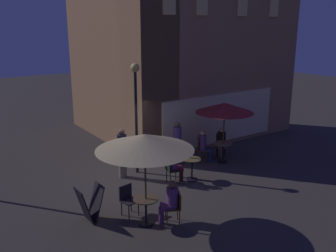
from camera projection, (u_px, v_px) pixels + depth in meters
The scene contains 20 objects.
ground_plane at pixel (137, 181), 12.74m from camera, with size 60.00×60.00×0.00m, color #3A3431.
cafe_building at pixel (171, 54), 16.51m from camera, with size 8.72×7.38×7.82m.
street_lamp_near_corner at pixel (136, 99), 12.81m from camera, with size 0.31×0.31×3.93m.
menu_sandwich_board at pixel (90, 204), 10.03m from camera, with size 0.68×0.57×0.99m.
cafe_table_0 at pixel (146, 207), 9.83m from camera, with size 0.67×0.67×0.77m.
cafe_table_1 at pixel (223, 149), 14.35m from camera, with size 0.69×0.69×0.78m.
cafe_table_2 at pixel (192, 166), 12.73m from camera, with size 0.62×0.62×0.76m.
patio_umbrella_0 at pixel (145, 142), 9.36m from camera, with size 2.52×2.52×2.53m.
patio_umbrella_1 at pixel (225, 108), 13.93m from camera, with size 2.19×2.19×2.35m.
cafe_chair_0 at pixel (176, 205), 9.93m from camera, with size 0.55×0.55×0.86m.
cafe_chair_1 at pixel (128, 197), 10.38m from camera, with size 0.48×0.48×0.86m.
cafe_chair_2 at pixel (200, 147), 14.42m from camera, with size 0.56×0.56×0.99m.
cafe_chair_3 at pixel (221, 143), 15.13m from camera, with size 0.54×0.54×0.90m.
cafe_chair_4 at pixel (171, 167), 12.43m from camera, with size 0.50×0.50×0.94m.
patron_seated_0 at pixel (170, 199), 9.87m from camera, with size 0.52×0.45×1.23m.
patron_seated_1 at pixel (204, 145), 14.38m from camera, with size 0.50×0.47×1.25m.
patron_seated_2 at pixel (221, 140), 14.96m from camera, with size 0.50×0.52×1.20m.
patron_seated_3 at pixel (175, 164), 12.46m from camera, with size 0.52×0.38×1.18m.
patron_standing_4 at pixel (122, 153), 12.85m from camera, with size 0.32×0.32×1.76m.
patron_standing_5 at pixel (177, 143), 14.08m from camera, with size 0.32×0.32×1.68m.
Camera 1 is at (-5.82, -10.32, 5.17)m, focal length 39.83 mm.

